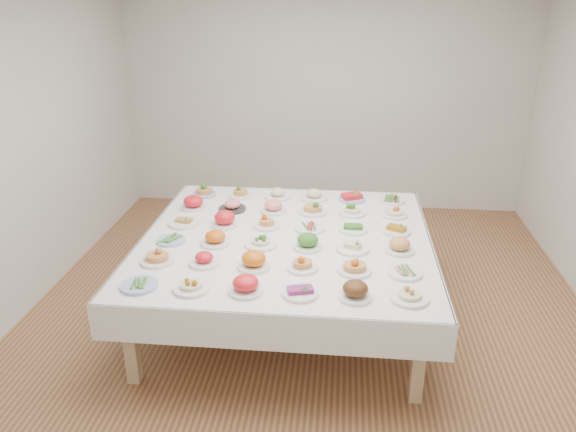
# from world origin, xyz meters

# --- Properties ---
(room_envelope) EXTENTS (5.02, 5.02, 2.81)m
(room_envelope) POSITION_xyz_m (0.00, 0.00, 1.83)
(room_envelope) COLOR #9C6641
(room_envelope) RESTS_ON ground
(display_table) EXTENTS (2.41, 2.41, 0.75)m
(display_table) POSITION_xyz_m (-0.19, -0.24, 0.69)
(display_table) COLOR white
(display_table) RESTS_ON ground
(dish_0) EXTENTS (0.26, 0.26, 0.05)m
(dish_0) POSITION_xyz_m (-1.13, -1.17, 0.77)
(dish_0) COLOR #4C66B2
(dish_0) RESTS_ON display_table
(dish_1) EXTENTS (0.25, 0.25, 0.12)m
(dish_1) POSITION_xyz_m (-0.76, -1.17, 0.80)
(dish_1) COLOR white
(dish_1) RESTS_ON display_table
(dish_2) EXTENTS (0.24, 0.24, 0.15)m
(dish_2) POSITION_xyz_m (-0.37, -1.17, 0.82)
(dish_2) COLOR white
(dish_2) RESTS_ON display_table
(dish_3) EXTENTS (0.24, 0.24, 0.11)m
(dish_3) POSITION_xyz_m (-0.00, -1.17, 0.79)
(dish_3) COLOR white
(dish_3) RESTS_ON display_table
(dish_4) EXTENTS (0.25, 0.25, 0.14)m
(dish_4) POSITION_xyz_m (0.37, -1.17, 0.82)
(dish_4) COLOR white
(dish_4) RESTS_ON display_table
(dish_5) EXTENTS (0.26, 0.26, 0.14)m
(dish_5) POSITION_xyz_m (0.73, -1.16, 0.82)
(dish_5) COLOR white
(dish_5) RESTS_ON display_table
(dish_6) EXTENTS (0.26, 0.26, 0.16)m
(dish_6) POSITION_xyz_m (-1.12, -0.79, 0.83)
(dish_6) COLOR white
(dish_6) RESTS_ON display_table
(dish_7) EXTENTS (0.23, 0.23, 0.12)m
(dish_7) POSITION_xyz_m (-0.76, -0.79, 0.80)
(dish_7) COLOR white
(dish_7) RESTS_ON display_table
(dish_8) EXTENTS (0.25, 0.25, 0.14)m
(dish_8) POSITION_xyz_m (-0.38, -0.80, 0.82)
(dish_8) COLOR white
(dish_8) RESTS_ON display_table
(dish_9) EXTENTS (0.24, 0.23, 0.14)m
(dish_9) POSITION_xyz_m (-0.01, -0.79, 0.81)
(dish_9) COLOR white
(dish_9) RESTS_ON display_table
(dish_10) EXTENTS (0.24, 0.24, 0.14)m
(dish_10) POSITION_xyz_m (0.37, -0.80, 0.82)
(dish_10) COLOR white
(dish_10) RESTS_ON display_table
(dish_11) EXTENTS (0.25, 0.25, 0.06)m
(dish_11) POSITION_xyz_m (0.74, -0.80, 0.77)
(dish_11) COLOR white
(dish_11) RESTS_ON display_table
(dish_12) EXTENTS (0.23, 0.23, 0.06)m
(dish_12) POSITION_xyz_m (-1.13, -0.42, 0.77)
(dish_12) COLOR #4C66B2
(dish_12) RESTS_ON display_table
(dish_13) EXTENTS (0.27, 0.27, 0.15)m
(dish_13) POSITION_xyz_m (-0.75, -0.43, 0.82)
(dish_13) COLOR white
(dish_13) RESTS_ON display_table
(dish_14) EXTENTS (0.26, 0.26, 0.13)m
(dish_14) POSITION_xyz_m (-0.38, -0.42, 0.81)
(dish_14) COLOR white
(dish_14) RESTS_ON display_table
(dish_15) EXTENTS (0.24, 0.24, 0.13)m
(dish_15) POSITION_xyz_m (-0.00, -0.42, 0.81)
(dish_15) COLOR white
(dish_15) RESTS_ON display_table
(dish_16) EXTENTS (0.26, 0.26, 0.11)m
(dish_16) POSITION_xyz_m (0.36, -0.43, 0.79)
(dish_16) COLOR white
(dish_16) RESTS_ON display_table
(dish_17) EXTENTS (0.24, 0.24, 0.13)m
(dish_17) POSITION_xyz_m (0.73, -0.42, 0.81)
(dish_17) COLOR white
(dish_17) RESTS_ON display_table
(dish_18) EXTENTS (0.27, 0.27, 0.11)m
(dish_18) POSITION_xyz_m (-1.12, -0.06, 0.79)
(dish_18) COLOR white
(dish_18) RESTS_ON display_table
(dish_19) EXTENTS (0.24, 0.24, 0.13)m
(dish_19) POSITION_xyz_m (-0.75, -0.05, 0.81)
(dish_19) COLOR white
(dish_19) RESTS_ON display_table
(dish_20) EXTENTS (0.23, 0.23, 0.13)m
(dish_20) POSITION_xyz_m (-0.38, -0.04, 0.81)
(dish_20) COLOR white
(dish_20) RESTS_ON display_table
(dish_21) EXTENTS (0.26, 0.26, 0.06)m
(dish_21) POSITION_xyz_m (-0.01, -0.06, 0.78)
(dish_21) COLOR white
(dish_21) RESTS_ON display_table
(dish_22) EXTENTS (0.24, 0.24, 0.11)m
(dish_22) POSITION_xyz_m (0.37, -0.04, 0.80)
(dish_22) COLOR white
(dish_22) RESTS_ON display_table
(dish_23) EXTENTS (0.24, 0.24, 0.10)m
(dish_23) POSITION_xyz_m (0.73, -0.05, 0.79)
(dish_23) COLOR white
(dish_23) RESTS_ON display_table
(dish_24) EXTENTS (0.28, 0.28, 0.15)m
(dish_24) POSITION_xyz_m (-1.13, 0.33, 0.83)
(dish_24) COLOR white
(dish_24) RESTS_ON display_table
(dish_25) EXTENTS (0.25, 0.25, 0.14)m
(dish_25) POSITION_xyz_m (-0.76, 0.32, 0.82)
(dish_25) COLOR #2B2927
(dish_25) RESTS_ON display_table
(dish_26) EXTENTS (0.25, 0.25, 0.14)m
(dish_26) POSITION_xyz_m (-0.37, 0.32, 0.82)
(dish_26) COLOR white
(dish_26) RESTS_ON display_table
(dish_27) EXTENTS (0.27, 0.27, 0.16)m
(dish_27) POSITION_xyz_m (-0.00, 0.33, 0.83)
(dish_27) COLOR white
(dish_27) RESTS_ON display_table
(dish_28) EXTENTS (0.26, 0.26, 0.14)m
(dish_28) POSITION_xyz_m (0.36, 0.33, 0.82)
(dish_28) COLOR white
(dish_28) RESTS_ON display_table
(dish_29) EXTENTS (0.23, 0.23, 0.12)m
(dish_29) POSITION_xyz_m (0.74, 0.33, 0.81)
(dish_29) COLOR white
(dish_29) RESTS_ON display_table
(dish_30) EXTENTS (0.24, 0.24, 0.15)m
(dish_30) POSITION_xyz_m (-1.11, 0.69, 0.82)
(dish_30) COLOR #4C66B2
(dish_30) RESTS_ON display_table
(dish_31) EXTENTS (0.23, 0.23, 0.12)m
(dish_31) POSITION_xyz_m (-0.75, 0.69, 0.80)
(dish_31) COLOR white
(dish_31) RESTS_ON display_table
(dish_32) EXTENTS (0.25, 0.25, 0.13)m
(dish_32) POSITION_xyz_m (-0.37, 0.69, 0.81)
(dish_32) COLOR white
(dish_32) RESTS_ON display_table
(dish_33) EXTENTS (0.27, 0.27, 0.14)m
(dish_33) POSITION_xyz_m (-0.01, 0.69, 0.81)
(dish_33) COLOR white
(dish_33) RESTS_ON display_table
(dish_34) EXTENTS (0.26, 0.26, 0.12)m
(dish_34) POSITION_xyz_m (0.36, 0.69, 0.80)
(dish_34) COLOR #4C66B2
(dish_34) RESTS_ON display_table
(dish_35) EXTENTS (0.24, 0.24, 0.06)m
(dish_35) POSITION_xyz_m (0.75, 0.69, 0.78)
(dish_35) COLOR white
(dish_35) RESTS_ON display_table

